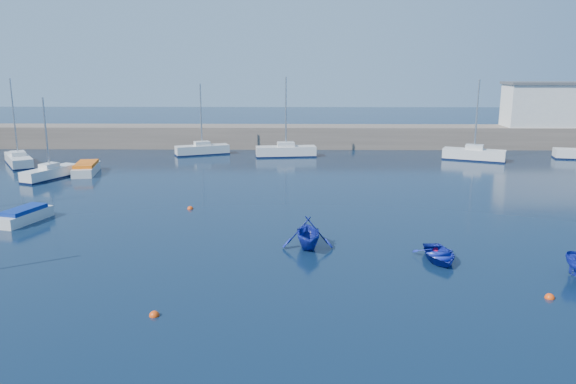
{
  "coord_description": "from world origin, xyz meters",
  "views": [
    {
      "loc": [
        -0.22,
        -22.48,
        10.13
      ],
      "look_at": [
        -0.78,
        14.45,
        1.6
      ],
      "focal_mm": 35.0,
      "sensor_mm": 36.0,
      "label": 1
    }
  ],
  "objects_px": {
    "sailboat_7": "(474,154)",
    "motorboat_2": "(86,168)",
    "sailboat_3": "(50,173)",
    "harbor_office": "(548,106)",
    "sailboat_6": "(286,151)",
    "dinghy_left": "(308,233)",
    "dinghy_center": "(439,255)",
    "motorboat_1": "(25,215)",
    "sailboat_5": "(202,149)",
    "sailboat_4": "(19,160)"
  },
  "relations": [
    {
      "from": "motorboat_1",
      "to": "dinghy_left",
      "type": "distance_m",
      "value": 18.96
    },
    {
      "from": "sailboat_3",
      "to": "dinghy_left",
      "type": "height_order",
      "value": "sailboat_3"
    },
    {
      "from": "motorboat_2",
      "to": "dinghy_center",
      "type": "xyz_separation_m",
      "value": [
        27.13,
        -23.31,
        -0.16
      ]
    },
    {
      "from": "sailboat_3",
      "to": "sailboat_6",
      "type": "bearing_deg",
      "value": 54.21
    },
    {
      "from": "dinghy_center",
      "to": "sailboat_5",
      "type": "bearing_deg",
      "value": 114.93
    },
    {
      "from": "sailboat_7",
      "to": "motorboat_2",
      "type": "height_order",
      "value": "sailboat_7"
    },
    {
      "from": "sailboat_7",
      "to": "motorboat_1",
      "type": "height_order",
      "value": "sailboat_7"
    },
    {
      "from": "sailboat_7",
      "to": "dinghy_left",
      "type": "height_order",
      "value": "sailboat_7"
    },
    {
      "from": "harbor_office",
      "to": "sailboat_7",
      "type": "height_order",
      "value": "sailboat_7"
    },
    {
      "from": "harbor_office",
      "to": "sailboat_4",
      "type": "height_order",
      "value": "sailboat_4"
    },
    {
      "from": "harbor_office",
      "to": "sailboat_5",
      "type": "height_order",
      "value": "sailboat_5"
    },
    {
      "from": "sailboat_6",
      "to": "sailboat_5",
      "type": "bearing_deg",
      "value": 75.83
    },
    {
      "from": "sailboat_3",
      "to": "dinghy_center",
      "type": "xyz_separation_m",
      "value": [
        29.48,
        -20.8,
        -0.23
      ]
    },
    {
      "from": "harbor_office",
      "to": "sailboat_3",
      "type": "bearing_deg",
      "value": -159.32
    },
    {
      "from": "sailboat_4",
      "to": "motorboat_2",
      "type": "bearing_deg",
      "value": -60.03
    },
    {
      "from": "sailboat_5",
      "to": "harbor_office",
      "type": "bearing_deg",
      "value": -104.45
    },
    {
      "from": "harbor_office",
      "to": "motorboat_1",
      "type": "relative_size",
      "value": 2.42
    },
    {
      "from": "sailboat_4",
      "to": "motorboat_1",
      "type": "xyz_separation_m",
      "value": [
        10.45,
        -20.65,
        -0.1
      ]
    },
    {
      "from": "harbor_office",
      "to": "sailboat_4",
      "type": "bearing_deg",
      "value": -167.51
    },
    {
      "from": "motorboat_2",
      "to": "dinghy_center",
      "type": "height_order",
      "value": "motorboat_2"
    },
    {
      "from": "sailboat_6",
      "to": "dinghy_left",
      "type": "distance_m",
      "value": 31.33
    },
    {
      "from": "sailboat_3",
      "to": "sailboat_7",
      "type": "height_order",
      "value": "sailboat_7"
    },
    {
      "from": "harbor_office",
      "to": "dinghy_center",
      "type": "height_order",
      "value": "harbor_office"
    },
    {
      "from": "motorboat_2",
      "to": "dinghy_center",
      "type": "bearing_deg",
      "value": -50.54
    },
    {
      "from": "harbor_office",
      "to": "sailboat_4",
      "type": "distance_m",
      "value": 59.93
    },
    {
      "from": "sailboat_7",
      "to": "dinghy_left",
      "type": "relative_size",
      "value": 2.56
    },
    {
      "from": "motorboat_2",
      "to": "dinghy_left",
      "type": "distance_m",
      "value": 29.4
    },
    {
      "from": "motorboat_1",
      "to": "dinghy_center",
      "type": "xyz_separation_m",
      "value": [
        25.15,
        -6.93,
        -0.12
      ]
    },
    {
      "from": "sailboat_4",
      "to": "motorboat_1",
      "type": "relative_size",
      "value": 2.09
    },
    {
      "from": "sailboat_4",
      "to": "sailboat_6",
      "type": "bearing_deg",
      "value": -21.22
    },
    {
      "from": "sailboat_4",
      "to": "motorboat_2",
      "type": "relative_size",
      "value": 1.63
    },
    {
      "from": "harbor_office",
      "to": "motorboat_1",
      "type": "xyz_separation_m",
      "value": [
        -47.89,
        -33.58,
        -4.65
      ]
    },
    {
      "from": "sailboat_3",
      "to": "motorboat_1",
      "type": "distance_m",
      "value": 14.53
    },
    {
      "from": "sailboat_7",
      "to": "motorboat_2",
      "type": "distance_m",
      "value": 39.33
    },
    {
      "from": "sailboat_3",
      "to": "motorboat_1",
      "type": "relative_size",
      "value": 1.74
    },
    {
      "from": "harbor_office",
      "to": "sailboat_5",
      "type": "relative_size",
      "value": 1.27
    },
    {
      "from": "sailboat_3",
      "to": "sailboat_5",
      "type": "relative_size",
      "value": 0.91
    },
    {
      "from": "sailboat_3",
      "to": "harbor_office",
      "type": "bearing_deg",
      "value": 43.84
    },
    {
      "from": "sailboat_4",
      "to": "sailboat_7",
      "type": "bearing_deg",
      "value": -28.83
    },
    {
      "from": "sailboat_3",
      "to": "sailboat_6",
      "type": "relative_size",
      "value": 0.83
    },
    {
      "from": "sailboat_5",
      "to": "sailboat_7",
      "type": "relative_size",
      "value": 0.93
    },
    {
      "from": "sailboat_3",
      "to": "dinghy_left",
      "type": "relative_size",
      "value": 2.18
    },
    {
      "from": "harbor_office",
      "to": "sailboat_7",
      "type": "bearing_deg",
      "value": -140.77
    },
    {
      "from": "harbor_office",
      "to": "dinghy_left",
      "type": "bearing_deg",
      "value": -127.56
    },
    {
      "from": "sailboat_4",
      "to": "sailboat_6",
      "type": "distance_m",
      "value": 27.57
    },
    {
      "from": "sailboat_6",
      "to": "sailboat_3",
      "type": "bearing_deg",
      "value": 113.75
    },
    {
      "from": "harbor_office",
      "to": "sailboat_6",
      "type": "distance_m",
      "value": 32.5
    },
    {
      "from": "harbor_office",
      "to": "motorboat_2",
      "type": "distance_m",
      "value": 52.96
    },
    {
      "from": "harbor_office",
      "to": "dinghy_center",
      "type": "xyz_separation_m",
      "value": [
        -22.74,
        -40.51,
        -4.77
      ]
    },
    {
      "from": "dinghy_center",
      "to": "harbor_office",
      "type": "bearing_deg",
      "value": 57.92
    }
  ]
}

